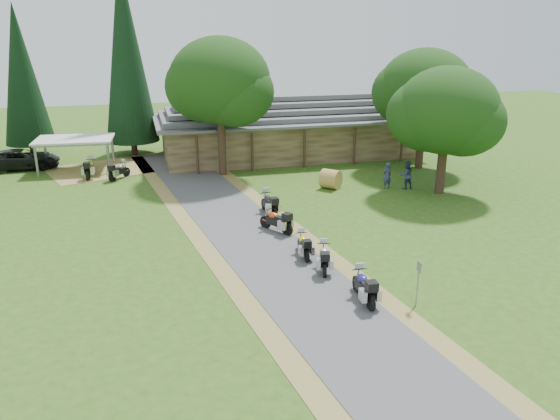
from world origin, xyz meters
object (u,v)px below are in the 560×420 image
object	(u,v)px
car_dark_suv	(20,154)
motorcycle_carport_a	(90,167)
motorcycle_row_a	(364,285)
motorcycle_row_d	(276,220)
motorcycle_row_c	(303,244)
motorcycle_row_b	(324,256)
lodge	(288,125)
carport	(76,154)
motorcycle_row_e	(269,203)
motorcycle_carport_b	(119,170)
hay_bale	(331,179)

from	to	relation	value
car_dark_suv	motorcycle_carport_a	world-z (taller)	car_dark_suv
motorcycle_row_a	motorcycle_row_d	size ratio (longest dim) A/B	1.00
car_dark_suv	motorcycle_row_c	distance (m)	26.15
motorcycle_row_b	car_dark_suv	bearing A→B (deg)	51.31
lodge	motorcycle_carport_a	bearing A→B (deg)	-167.87
motorcycle_row_a	carport	bearing A→B (deg)	29.64
car_dark_suv	motorcycle_row_e	bearing A→B (deg)	-136.22
motorcycle_row_b	motorcycle_row_c	xyz separation A→B (m)	(-0.42, 1.68, -0.03)
motorcycle_row_e	motorcycle_row_b	bearing A→B (deg)	177.77
lodge	motorcycle_carport_a	xyz separation A→B (m)	(-15.45, -3.32, -1.74)
motorcycle_row_d	motorcycle_carport_a	bearing A→B (deg)	3.35
motorcycle_carport_b	hay_bale	world-z (taller)	motorcycle_carport_b
motorcycle_row_e	hay_bale	bearing A→B (deg)	-57.64
motorcycle_row_b	motorcycle_row_c	bearing A→B (deg)	30.33
motorcycle_carport_a	hay_bale	world-z (taller)	motorcycle_carport_a
motorcycle_row_c	motorcycle_row_e	xyz separation A→B (m)	(-0.14, 6.12, 0.10)
motorcycle_carport_a	hay_bale	xyz separation A→B (m)	(15.47, -6.96, -0.08)
motorcycle_row_a	motorcycle_row_d	world-z (taller)	motorcycle_row_a
lodge	hay_bale	bearing A→B (deg)	-89.87
motorcycle_row_c	motorcycle_carport_b	size ratio (longest dim) A/B	0.93
motorcycle_row_b	motorcycle_carport_a	xyz separation A→B (m)	(-10.86, 18.90, 0.08)
motorcycle_row_d	lodge	bearing A→B (deg)	-50.14
motorcycle_row_c	motorcycle_row_d	bearing A→B (deg)	11.29
carport	lodge	bearing A→B (deg)	6.70
lodge	car_dark_suv	distance (m)	20.59
carport	motorcycle_carport_a	size ratio (longest dim) A/B	2.62
hay_bale	motorcycle_row_d	bearing A→B (deg)	-128.49
motorcycle_row_c	motorcycle_row_e	distance (m)	6.12
motorcycle_carport_a	motorcycle_row_b	bearing A→B (deg)	-143.09
lodge	motorcycle_row_d	world-z (taller)	lodge
motorcycle_row_c	motorcycle_row_e	bearing A→B (deg)	5.34
lodge	motorcycle_row_c	xyz separation A→B (m)	(-5.01, -20.55, -1.85)
motorcycle_row_a	motorcycle_carport_a	size ratio (longest dim) A/B	0.94
car_dark_suv	motorcycle_row_d	bearing A→B (deg)	-141.56
motorcycle_row_b	motorcycle_carport_b	distance (m)	19.98
motorcycle_row_c	motorcycle_row_d	world-z (taller)	motorcycle_row_d
motorcycle_row_e	car_dark_suv	bearing A→B (deg)	39.57
motorcycle_row_a	motorcycle_row_e	world-z (taller)	motorcycle_row_e
motorcycle_row_b	motorcycle_row_d	distance (m)	5.14
motorcycle_row_d	hay_bale	distance (m)	8.78
motorcycle_row_c	lodge	bearing A→B (deg)	-9.68
motorcycle_row_a	motorcycle_carport_a	bearing A→B (deg)	30.08
lodge	car_dark_suv	bearing A→B (deg)	178.67
motorcycle_row_e	motorcycle_row_c	bearing A→B (deg)	174.96
lodge	motorcycle_row_d	size ratio (longest dim) A/B	10.96
car_dark_suv	motorcycle_row_b	size ratio (longest dim) A/B	3.16
motorcycle_carport_a	motorcycle_carport_b	bearing A→B (deg)	-109.59
motorcycle_row_d	motorcycle_row_e	bearing A→B (deg)	-38.66
lodge	hay_bale	size ratio (longest dim) A/B	17.02
motorcycle_row_b	motorcycle_row_d	size ratio (longest dim) A/B	0.94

